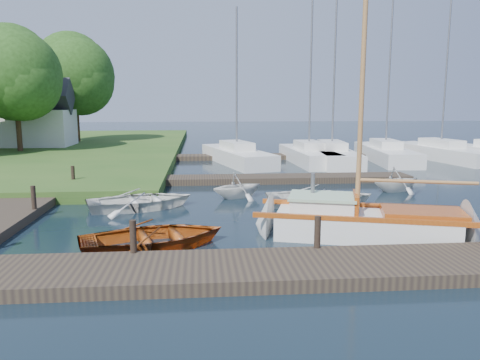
{
  "coord_description": "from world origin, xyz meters",
  "views": [
    {
      "loc": [
        -1.37,
        -16.0,
        3.87
      ],
      "look_at": [
        0.0,
        0.0,
        1.2
      ],
      "focal_mm": 35.0,
      "sensor_mm": 36.0,
      "label": 1
    }
  ],
  "objects": [
    {
      "name": "sailboat",
      "position": [
        3.49,
        -3.22,
        0.34
      ],
      "size": [
        7.41,
        3.88,
        9.83
      ],
      "rotation": [
        0.0,
        0.0,
        -0.28
      ],
      "color": "white",
      "rests_on": "ground"
    },
    {
      "name": "tender_c",
      "position": [
        3.12,
        1.04,
        0.42
      ],
      "size": [
        4.09,
        2.96,
        0.84
      ],
      "primitive_type": "imported",
      "rotation": [
        0.0,
        0.0,
        1.55
      ],
      "color": "white",
      "rests_on": "ground"
    },
    {
      "name": "left_dock",
      "position": [
        -8.0,
        2.0,
        0.15
      ],
      "size": [
        2.2,
        18.0,
        0.3
      ],
      "primitive_type": "cube",
      "color": "#2F261F",
      "rests_on": "ground"
    },
    {
      "name": "marina_boat_3",
      "position": [
        7.13,
        13.53,
        0.57
      ],
      "size": [
        2.91,
        9.09,
        11.19
      ],
      "rotation": [
        0.0,
        0.0,
        1.49
      ],
      "color": "white",
      "rests_on": "ground"
    },
    {
      "name": "tree_7",
      "position": [
        -12.0,
        26.05,
        6.2
      ],
      "size": [
        6.83,
        6.83,
        9.38
      ],
      "color": "#332114",
      "rests_on": "shore"
    },
    {
      "name": "mooring_post_2",
      "position": [
        1.5,
        -5.0,
        0.7
      ],
      "size": [
        0.16,
        0.16,
        0.8
      ],
      "primitive_type": "cylinder",
      "color": "black",
      "rests_on": "near_dock"
    },
    {
      "name": "pontoon",
      "position": [
        10.0,
        16.0,
        0.15
      ],
      "size": [
        30.0,
        1.6,
        0.3
      ],
      "primitive_type": "cube",
      "color": "#2F261F",
      "rests_on": "ground"
    },
    {
      "name": "mooring_post_5",
      "position": [
        -7.0,
        5.0,
        0.7
      ],
      "size": [
        0.16,
        0.16,
        0.8
      ],
      "primitive_type": "cylinder",
      "color": "black",
      "rests_on": "left_dock"
    },
    {
      "name": "tender_a",
      "position": [
        -3.58,
        1.09,
        0.4
      ],
      "size": [
        4.47,
        3.76,
        0.79
      ],
      "primitive_type": "imported",
      "rotation": [
        0.0,
        0.0,
        1.87
      ],
      "color": "white",
      "rests_on": "ground"
    },
    {
      "name": "mooring_post_4",
      "position": [
        -7.0,
        0.0,
        0.7
      ],
      "size": [
        0.16,
        0.16,
        0.8
      ],
      "primitive_type": "cylinder",
      "color": "black",
      "rests_on": "left_dock"
    },
    {
      "name": "tree_3",
      "position": [
        -14.0,
        18.05,
        5.81
      ],
      "size": [
        6.41,
        6.38,
        8.74
      ],
      "color": "#332114",
      "rests_on": "shore"
    },
    {
      "name": "tender_d",
      "position": [
        7.21,
        3.6,
        0.6
      ],
      "size": [
        2.7,
        2.48,
        1.19
      ],
      "primitive_type": "imported",
      "rotation": [
        0.0,
        0.0,
        1.83
      ],
      "color": "white",
      "rests_on": "ground"
    },
    {
      "name": "marina_boat_4",
      "position": [
        11.02,
        14.29,
        0.57
      ],
      "size": [
        3.2,
        9.34,
        11.41
      ],
      "rotation": [
        0.0,
        0.0,
        1.46
      ],
      "color": "white",
      "rests_on": "ground"
    },
    {
      "name": "far_dock",
      "position": [
        2.0,
        6.5,
        0.15
      ],
      "size": [
        14.0,
        1.6,
        0.3
      ],
      "primitive_type": "cube",
      "color": "#2F261F",
      "rests_on": "ground"
    },
    {
      "name": "marina_boat_5",
      "position": [
        15.03,
        14.55,
        0.56
      ],
      "size": [
        3.73,
        9.37,
        10.68
      ],
      "rotation": [
        0.0,
        0.0,
        1.74
      ],
      "color": "white",
      "rests_on": "ground"
    },
    {
      "name": "dinghy",
      "position": [
        -2.64,
        -3.68,
        0.4
      ],
      "size": [
        4.51,
        3.77,
        0.8
      ],
      "primitive_type": "imported",
      "rotation": [
        0.0,
        0.0,
        1.86
      ],
      "color": "maroon",
      "rests_on": "ground"
    },
    {
      "name": "near_dock",
      "position": [
        0.0,
        -6.0,
        0.15
      ],
      "size": [
        18.0,
        2.2,
        0.3
      ],
      "primitive_type": "cube",
      "color": "#2F261F",
      "rests_on": "ground"
    },
    {
      "name": "marina_boat_2",
      "position": [
        5.62,
        13.56,
        0.57
      ],
      "size": [
        2.56,
        8.06,
        10.27
      ],
      "rotation": [
        0.0,
        0.0,
        1.62
      ],
      "color": "white",
      "rests_on": "ground"
    },
    {
      "name": "mooring_post_1",
      "position": [
        -3.0,
        -5.0,
        0.7
      ],
      "size": [
        0.16,
        0.16,
        0.8
      ],
      "primitive_type": "cylinder",
      "color": "black",
      "rests_on": "near_dock"
    },
    {
      "name": "marina_boat_1",
      "position": [
        0.97,
        13.75,
        0.56
      ],
      "size": [
        4.38,
        8.96,
        9.65
      ],
      "rotation": [
        0.0,
        0.0,
        1.83
      ],
      "color": "white",
      "rests_on": "ground"
    },
    {
      "name": "tender_b",
      "position": [
        0.14,
        2.76,
        0.58
      ],
      "size": [
        2.8,
        2.65,
        1.16
      ],
      "primitive_type": "imported",
      "rotation": [
        0.0,
        0.0,
        2.01
      ],
      "color": "white",
      "rests_on": "ground"
    },
    {
      "name": "house_c",
      "position": [
        -14.0,
        22.0,
        2.58
      ],
      "size": [
        5.25,
        4.0,
        5.28
      ],
      "color": "silver",
      "rests_on": "shore"
    },
    {
      "name": "ground",
      "position": [
        0.0,
        0.0,
        0.0
      ],
      "size": [
        160.0,
        160.0,
        0.0
      ],
      "primitive_type": "plane",
      "color": "black",
      "rests_on": "ground"
    }
  ]
}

